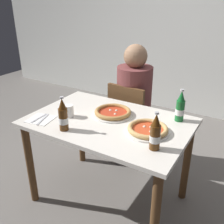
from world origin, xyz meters
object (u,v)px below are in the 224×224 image
napkin_with_cutlery (41,119)px  dining_table_main (109,134)px  beer_bottle_right (63,116)px  chair_behind_table (131,119)px  diner_seated (134,108)px  pizza_margherita_near (148,130)px  beer_bottle_center (180,108)px  pizza_marinara_far (113,113)px  beer_bottle_left (155,134)px  paper_cup (69,111)px

napkin_with_cutlery → dining_table_main: bearing=28.9°
beer_bottle_right → chair_behind_table: bearing=85.3°
diner_seated → beer_bottle_right: size_ratio=4.89×
pizza_margherita_near → beer_bottle_center: beer_bottle_center is taller
napkin_with_cutlery → chair_behind_table: bearing=68.8°
beer_bottle_right → napkin_with_cutlery: 0.28m
pizza_marinara_far → beer_bottle_center: size_ratio=1.26×
pizza_marinara_far → beer_bottle_center: beer_bottle_center is taller
beer_bottle_right → dining_table_main: bearing=56.3°
pizza_margherita_near → beer_bottle_left: size_ratio=1.22×
dining_table_main → beer_bottle_left: bearing=-23.3°
chair_behind_table → pizza_marinara_far: chair_behind_table is taller
diner_seated → pizza_margherita_near: bearing=-57.2°
dining_table_main → beer_bottle_right: size_ratio=4.86×
dining_table_main → pizza_margherita_near: pizza_margherita_near is taller
dining_table_main → paper_cup: bearing=-161.7°
dining_table_main → pizza_margherita_near: (0.33, -0.02, 0.14)m
pizza_margherita_near → beer_bottle_center: bearing=66.2°
chair_behind_table → pizza_marinara_far: (0.09, -0.51, 0.29)m
chair_behind_table → napkin_with_cutlery: (-0.33, -0.86, 0.27)m
beer_bottle_center → paper_cup: size_ratio=2.60×
beer_bottle_left → beer_bottle_center: same height
chair_behind_table → beer_bottle_right: (-0.07, -0.89, 0.37)m
dining_table_main → beer_bottle_center: (0.45, 0.27, 0.22)m
pizza_margherita_near → pizza_marinara_far: bearing=161.1°
diner_seated → beer_bottle_center: 0.74m
chair_behind_table → beer_bottle_center: beer_bottle_center is taller
beer_bottle_right → paper_cup: beer_bottle_right is taller
dining_table_main → chair_behind_table: chair_behind_table is taller
napkin_with_cutlery → paper_cup: 0.22m
diner_seated → beer_bottle_left: bearing=-56.8°
paper_cup → beer_bottle_center: bearing=26.1°
pizza_marinara_far → beer_bottle_left: (0.47, -0.29, 0.08)m
chair_behind_table → pizza_marinara_far: bearing=103.9°
beer_bottle_right → pizza_margherita_near: bearing=27.3°
pizza_margherita_near → dining_table_main: bearing=176.7°
pizza_margherita_near → paper_cup: (-0.62, -0.08, 0.03)m
pizza_margherita_near → napkin_with_cutlery: 0.81m
dining_table_main → diner_seated: 0.67m
pizza_margherita_near → beer_bottle_center: (0.13, 0.29, 0.08)m
dining_table_main → diner_seated: diner_seated is taller
beer_bottle_center → paper_cup: 0.84m
diner_seated → beer_bottle_left: 1.05m
diner_seated → paper_cup: diner_seated is taller
pizza_margherita_near → paper_cup: size_ratio=3.16×
diner_seated → napkin_with_cutlery: size_ratio=5.80×
chair_behind_table → pizza_margherita_near: bearing=128.6°
diner_seated → pizza_margherita_near: (0.44, -0.68, 0.19)m
pizza_margherita_near → beer_bottle_right: beer_bottle_right is taller
beer_bottle_center → paper_cup: (-0.75, -0.37, -0.06)m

